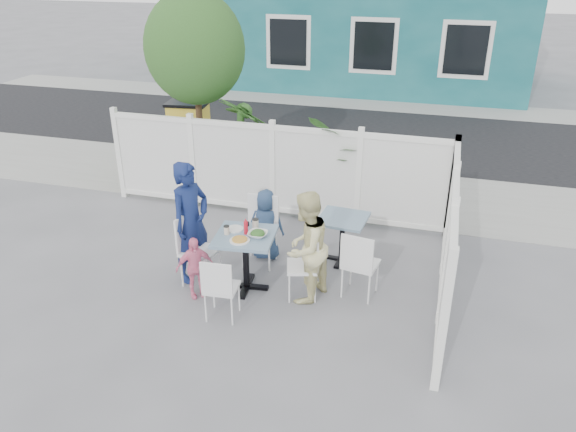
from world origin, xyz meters
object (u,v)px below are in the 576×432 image
(chair_back, at_px, (261,225))
(chair_near, at_px, (220,285))
(chair_left, at_px, (194,244))
(man, at_px, (191,222))
(utility_cabinet, at_px, (190,138))
(woman, at_px, (306,247))
(chair_right, at_px, (308,261))
(toddler, at_px, (195,267))
(boy, at_px, (266,224))
(main_table, at_px, (245,247))
(spare_table, at_px, (343,227))

(chair_back, bearing_deg, chair_near, 87.69)
(chair_near, bearing_deg, chair_left, 127.36)
(chair_left, relative_size, man, 0.59)
(utility_cabinet, relative_size, woman, 0.92)
(man, height_order, woman, man)
(chair_right, relative_size, toddler, 1.05)
(utility_cabinet, relative_size, chair_near, 1.61)
(chair_back, relative_size, boy, 0.94)
(chair_left, bearing_deg, boy, 152.33)
(main_table, bearing_deg, chair_left, -176.94)
(main_table, height_order, spare_table, main_table)
(chair_back, xyz_separation_m, boy, (0.03, 0.13, -0.05))
(man, bearing_deg, boy, -24.15)
(spare_table, relative_size, woman, 0.48)
(chair_near, xyz_separation_m, boy, (0.05, 1.66, 0.04))
(utility_cabinet, height_order, boy, utility_cabinet)
(utility_cabinet, relative_size, spare_table, 1.91)
(utility_cabinet, height_order, main_table, utility_cabinet)
(chair_left, distance_m, toddler, 0.38)
(main_table, height_order, chair_right, chair_right)
(woman, bearing_deg, toddler, -58.97)
(chair_left, height_order, man, man)
(chair_left, bearing_deg, toddler, 33.54)
(spare_table, xyz_separation_m, boy, (-1.10, -0.19, -0.01))
(spare_table, relative_size, chair_back, 0.72)
(chair_back, relative_size, man, 0.59)
(spare_table, xyz_separation_m, chair_right, (-0.25, -1.03, -0.02))
(main_table, bearing_deg, chair_near, -94.05)
(toddler, bearing_deg, spare_table, 0.18)
(utility_cabinet, relative_size, chair_back, 1.37)
(chair_near, distance_m, man, 1.18)
(man, relative_size, boy, 1.59)
(main_table, xyz_separation_m, chair_right, (0.84, 0.05, -0.10))
(man, bearing_deg, chair_near, -118.84)
(chair_left, distance_m, chair_near, 0.99)
(main_table, height_order, woman, woman)
(main_table, xyz_separation_m, toddler, (-0.58, -0.36, -0.19))
(spare_table, height_order, man, man)
(chair_back, height_order, boy, boy)
(utility_cabinet, relative_size, man, 0.81)
(chair_left, distance_m, man, 0.30)
(chair_left, distance_m, boy, 1.17)
(chair_back, height_order, toddler, chair_back)
(boy, xyz_separation_m, toddler, (-0.57, -1.25, -0.11))
(woman, bearing_deg, utility_cabinet, -121.80)
(utility_cabinet, xyz_separation_m, main_table, (2.62, -3.92, -0.07))
(chair_right, bearing_deg, man, 73.12)
(chair_back, distance_m, woman, 1.17)
(chair_left, relative_size, toddler, 1.17)
(man, xyz_separation_m, toddler, (0.22, -0.43, -0.42))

